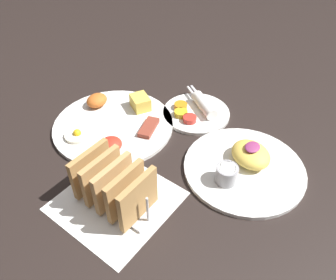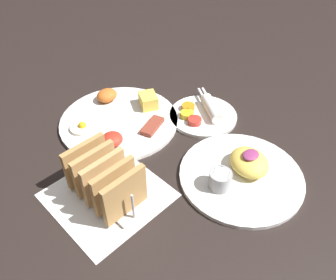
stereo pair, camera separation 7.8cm
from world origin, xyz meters
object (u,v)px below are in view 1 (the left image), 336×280
at_px(plate_breakfast, 114,123).
at_px(plate_condiments, 196,111).
at_px(plate_foreground, 244,165).
at_px(toast_rack, 114,185).

xyz_separation_m(plate_breakfast, plate_condiments, (0.17, -0.15, 0.00)).
xyz_separation_m(plate_breakfast, plate_foreground, (0.07, -0.35, 0.00)).
xyz_separation_m(plate_breakfast, toast_rack, (-0.18, -0.18, 0.04)).
bearing_deg(plate_breakfast, plate_foreground, -79.33).
relative_size(plate_breakfast, plate_foreground, 1.14).
bearing_deg(toast_rack, plate_condiments, 5.40).
xyz_separation_m(plate_condiments, toast_rack, (-0.35, -0.03, 0.04)).
distance_m(plate_breakfast, toast_rack, 0.25).
distance_m(plate_foreground, toast_rack, 0.30).
distance_m(plate_condiments, plate_foreground, 0.23).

